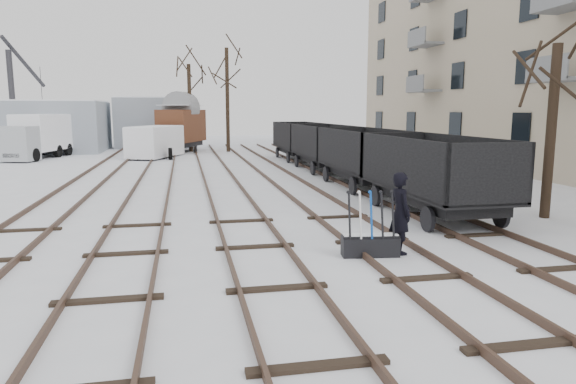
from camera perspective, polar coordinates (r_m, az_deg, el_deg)
name	(u,v)px	position (r m, az deg, el deg)	size (l,w,h in m)	color
ground	(277,290)	(9.71, -1.22, -10.82)	(120.00, 120.00, 0.00)	white
tracks	(222,184)	(22.95, -7.32, 0.89)	(13.90, 52.00, 0.16)	black
shed_left	(40,126)	(46.42, -25.85, 6.60)	(10.00, 8.00, 4.10)	#96A0A9
shed_right	(157,122)	(49.06, -14.38, 7.54)	(7.00, 6.00, 4.50)	#96A0A9
ground_frame	(370,244)	(11.93, 9.13, -5.71)	(1.34, 0.58, 1.49)	black
worker	(400,213)	(12.15, 12.36, -2.29)	(0.70, 0.46, 1.91)	black
freight_wagon_a	(433,186)	(16.71, 15.78, 0.64)	(2.45, 6.13, 2.50)	black
freight_wagon_b	(363,165)	(22.54, 8.35, 2.98)	(2.45, 6.13, 2.50)	black
freight_wagon_c	(324,153)	(28.62, 4.01, 4.33)	(2.45, 6.13, 2.50)	black
freight_wagon_d	(299,146)	(34.81, 1.20, 5.18)	(2.45, 6.13, 2.50)	black
box_van_wagon	(182,125)	(42.36, -11.73, 7.33)	(4.24, 5.49, 3.72)	black
lorry	(37,136)	(39.55, -26.14, 5.62)	(3.21, 6.98, 3.05)	black
panel_van	(155,141)	(37.34, -14.52, 5.47)	(3.96, 5.50, 2.23)	white
crane	(15,123)	(45.11, -28.05, 6.75)	(2.23, 5.27, 8.83)	#2A292E
tree_near	(551,133)	(17.60, 27.18, 5.89)	(0.30, 0.30, 5.27)	black
tree_far_left	(190,108)	(42.43, -10.85, 9.12)	(0.30, 0.30, 6.94)	black
tree_far_right	(227,100)	(41.85, -6.75, 10.07)	(0.30, 0.30, 8.18)	black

